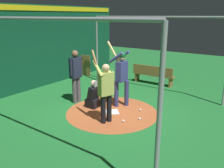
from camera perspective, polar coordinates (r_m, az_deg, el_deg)
ground_plane at (r=7.59m, az=0.00°, el=-6.89°), size 27.20×27.20×0.00m
dirt_circle at (r=7.59m, az=0.00°, el=-6.87°), size 2.94×2.94×0.01m
home_plate at (r=7.59m, az=0.00°, el=-6.81°), size 0.59×0.59×0.01m
batter at (r=7.77m, az=2.29°, el=2.62°), size 0.68×0.49×2.20m
catcher at (r=7.89m, az=-4.43°, el=-3.11°), size 0.58×0.40×0.95m
umpire at (r=8.24m, az=-8.82°, el=2.57°), size 0.23×0.49×1.87m
visitor at (r=6.58m, az=-1.54°, el=-1.28°), size 0.65×0.52×2.09m
back_wall at (r=10.13m, az=-20.26°, el=8.18°), size 0.22×11.20×3.43m
cage_frame at (r=7.03m, az=0.00°, el=8.92°), size 5.62×5.50×2.98m
bat_rack at (r=12.23m, az=-6.77°, el=4.44°), size 0.82×0.19×1.05m
bench at (r=10.67m, az=9.93°, el=2.33°), size 1.91×0.36×0.85m
baseball_0 at (r=7.09m, az=6.72°, el=-8.39°), size 0.07×0.07×0.07m
baseball_1 at (r=7.72m, az=6.94°, el=-6.27°), size 0.07×0.07×0.07m
baseball_2 at (r=6.92m, az=2.77°, el=-8.95°), size 0.07×0.07×0.07m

